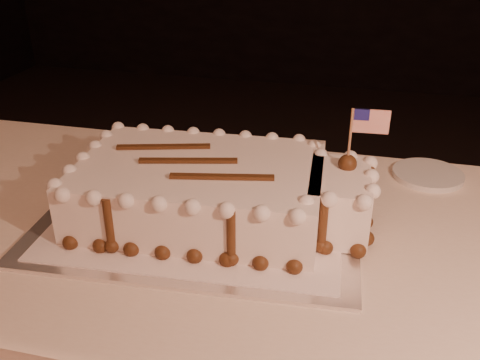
# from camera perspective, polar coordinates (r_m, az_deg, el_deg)

# --- Properties ---
(cake_board) EXTENTS (0.65, 0.51, 0.01)m
(cake_board) POSITION_cam_1_polar(r_m,az_deg,el_deg) (1.08, -4.12, -3.86)
(cake_board) COLOR silver
(cake_board) RESTS_ON banquet_table
(doily) EXTENTS (0.58, 0.46, 0.00)m
(doily) POSITION_cam_1_polar(r_m,az_deg,el_deg) (1.08, -4.13, -3.63)
(doily) COLOR white
(doily) RESTS_ON cake_board
(sheet_cake) EXTENTS (0.60, 0.36, 0.23)m
(sheet_cake) POSITION_cam_1_polar(r_m,az_deg,el_deg) (1.05, -2.47, -1.11)
(sheet_cake) COLOR white
(sheet_cake) RESTS_ON doily
(side_plate) EXTENTS (0.16, 0.16, 0.01)m
(side_plate) POSITION_cam_1_polar(r_m,az_deg,el_deg) (1.31, 19.40, 0.55)
(side_plate) COLOR silver
(side_plate) RESTS_ON banquet_table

